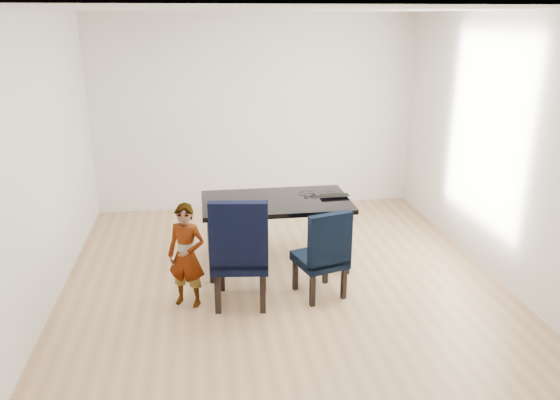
{
  "coord_description": "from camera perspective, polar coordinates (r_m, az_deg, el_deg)",
  "views": [
    {
      "loc": [
        -0.78,
        -5.06,
        2.65
      ],
      "look_at": [
        0.0,
        0.2,
        0.85
      ],
      "focal_mm": 35.0,
      "sensor_mm": 36.0,
      "label": 1
    }
  ],
  "objects": [
    {
      "name": "wall_left",
      "position": [
        5.42,
        -23.98,
        3.21
      ],
      "size": [
        0.01,
        5.0,
        2.7
      ],
      "primitive_type": "cube",
      "color": "white",
      "rests_on": "ground"
    },
    {
      "name": "child",
      "position": [
        5.23,
        -9.75,
        -5.74
      ],
      "size": [
        0.44,
        0.37,
        1.02
      ],
      "primitive_type": "imported",
      "rotation": [
        0.0,
        0.0,
        -0.41
      ],
      "color": "#FF4015",
      "rests_on": "floor"
    },
    {
      "name": "wall_back",
      "position": [
        7.71,
        -2.55,
        8.99
      ],
      "size": [
        4.5,
        0.01,
        2.7
      ],
      "primitive_type": "cube",
      "color": "silver",
      "rests_on": "ground"
    },
    {
      "name": "ceiling",
      "position": [
        5.12,
        0.35,
        19.33
      ],
      "size": [
        4.5,
        5.0,
        0.01
      ],
      "primitive_type": "cube",
      "color": "white",
      "rests_on": "wall_back"
    },
    {
      "name": "chair_right",
      "position": [
        5.37,
        4.19,
        -5.43
      ],
      "size": [
        0.55,
        0.56,
        0.92
      ],
      "primitive_type": "cube",
      "rotation": [
        0.0,
        0.0,
        0.29
      ],
      "color": "black",
      "rests_on": "floor"
    },
    {
      "name": "plate",
      "position": [
        5.55,
        -4.96,
        -1.31
      ],
      "size": [
        0.3,
        0.3,
        0.01
      ],
      "primitive_type": "cylinder",
      "rotation": [
        0.0,
        0.0,
        -0.21
      ],
      "color": "white",
      "rests_on": "dining_table"
    },
    {
      "name": "chair_left",
      "position": [
        5.2,
        -4.14,
        -5.15
      ],
      "size": [
        0.59,
        0.61,
        1.1
      ],
      "primitive_type": "cube",
      "rotation": [
        0.0,
        0.0,
        -0.13
      ],
      "color": "black",
      "rests_on": "floor"
    },
    {
      "name": "dining_table",
      "position": [
        6.05,
        -0.42,
        -3.36
      ],
      "size": [
        1.6,
        0.9,
        0.75
      ],
      "primitive_type": "cube",
      "color": "black",
      "rests_on": "floor"
    },
    {
      "name": "cable_tangle",
      "position": [
        6.03,
        3.21,
        0.36
      ],
      "size": [
        0.16,
        0.16,
        0.01
      ],
      "primitive_type": "torus",
      "rotation": [
        0.0,
        0.0,
        0.12
      ],
      "color": "black",
      "rests_on": "dining_table"
    },
    {
      "name": "laptop",
      "position": [
        6.08,
        5.62,
        0.53
      ],
      "size": [
        0.33,
        0.22,
        0.03
      ],
      "primitive_type": "imported",
      "rotation": [
        0.0,
        0.0,
        3.18
      ],
      "color": "black",
      "rests_on": "dining_table"
    },
    {
      "name": "floor",
      "position": [
        5.76,
        0.3,
        -8.71
      ],
      "size": [
        4.5,
        5.0,
        0.01
      ],
      "primitive_type": "cube",
      "color": "tan",
      "rests_on": "ground"
    },
    {
      "name": "wall_right",
      "position": [
        6.04,
        22.06,
        4.91
      ],
      "size": [
        0.01,
        5.0,
        2.7
      ],
      "primitive_type": "cube",
      "color": "silver",
      "rests_on": "ground"
    },
    {
      "name": "sandwich",
      "position": [
        5.52,
        -4.92,
        -0.98
      ],
      "size": [
        0.18,
        0.13,
        0.07
      ],
      "primitive_type": "ellipsoid",
      "rotation": [
        0.0,
        0.0,
        0.4
      ],
      "color": "#CB8348",
      "rests_on": "plate"
    },
    {
      "name": "wall_front",
      "position": [
        2.97,
        7.77,
        -7.45
      ],
      "size": [
        4.5,
        0.01,
        2.7
      ],
      "primitive_type": "cube",
      "color": "white",
      "rests_on": "ground"
    }
  ]
}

